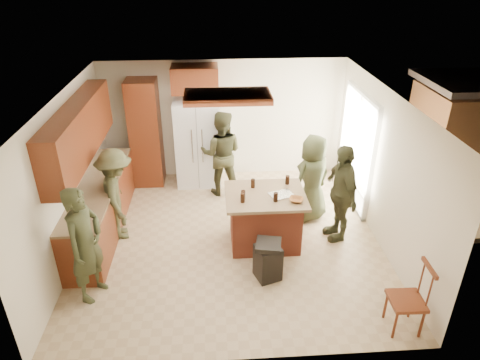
{
  "coord_description": "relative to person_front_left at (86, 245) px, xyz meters",
  "views": [
    {
      "loc": [
        -0.23,
        -6.03,
        4.32
      ],
      "look_at": [
        0.17,
        -0.05,
        1.15
      ],
      "focal_mm": 32.0,
      "sensor_mm": 36.0,
      "label": 1
    }
  ],
  "objects": [
    {
      "name": "person_behind_right",
      "position": [
        3.49,
        1.8,
        -0.05
      ],
      "size": [
        0.94,
        0.85,
        1.61
      ],
      "primitive_type": "imported",
      "rotation": [
        0.0,
        0.0,
        3.69
      ],
      "color": "#373D24",
      "rests_on": "ground"
    },
    {
      "name": "island_items",
      "position": [
        2.73,
        0.98,
        0.11
      ],
      "size": [
        1.0,
        0.75,
        0.15
      ],
      "color": "silver",
      "rests_on": "kitchen_island"
    },
    {
      "name": "room_shell",
      "position": [
        6.37,
        2.86,
        0.01
      ],
      "size": [
        8.0,
        5.2,
        5.0
      ],
      "color": "tan",
      "rests_on": "ground"
    },
    {
      "name": "kitchen_island",
      "position": [
        2.57,
        1.07,
        -0.39
      ],
      "size": [
        1.28,
        1.03,
        0.93
      ],
      "color": "#9C3E28",
      "rests_on": "ground"
    },
    {
      "name": "refrigerator",
      "position": [
        1.44,
        3.34,
        0.04
      ],
      "size": [
        0.9,
        0.76,
        1.8
      ],
      "color": "white",
      "rests_on": "ground"
    },
    {
      "name": "person_counter",
      "position": [
        0.15,
        1.45,
        -0.06
      ],
      "size": [
        0.73,
        1.13,
        1.61
      ],
      "primitive_type": "imported",
      "rotation": [
        0.0,
        0.0,
        1.83
      ],
      "color": "#3E3F24",
      "rests_on": "ground"
    },
    {
      "name": "trash_bin",
      "position": [
        2.51,
        0.19,
        -0.54
      ],
      "size": [
        0.43,
        0.43,
        0.63
      ],
      "color": "black",
      "rests_on": "ground"
    },
    {
      "name": "spindle_chair",
      "position": [
        4.15,
        -0.91,
        -0.41
      ],
      "size": [
        0.43,
        0.43,
        0.99
      ],
      "color": "maroon",
      "rests_on": "ground"
    },
    {
      "name": "person_side_right",
      "position": [
        3.83,
        1.17,
        -0.01
      ],
      "size": [
        0.64,
        1.06,
        1.7
      ],
      "primitive_type": "imported",
      "rotation": [
        0.0,
        0.0,
        -1.44
      ],
      "color": "#383A21",
      "rests_on": "ground"
    },
    {
      "name": "person_behind_left",
      "position": [
        1.92,
        2.85,
        0.0
      ],
      "size": [
        0.9,
        0.62,
        1.73
      ],
      "primitive_type": "imported",
      "rotation": [
        0.0,
        0.0,
        3.01
      ],
      "color": "#363720",
      "rests_on": "ground"
    },
    {
      "name": "left_cabinetry",
      "position": [
        -0.25,
        1.62,
        0.09
      ],
      "size": [
        0.64,
        3.0,
        2.3
      ],
      "color": "maroon",
      "rests_on": "ground"
    },
    {
      "name": "back_wall_units",
      "position": [
        0.66,
        3.42,
        0.52
      ],
      "size": [
        1.8,
        0.6,
        2.45
      ],
      "color": "maroon",
      "rests_on": "ground"
    },
    {
      "name": "person_front_left",
      "position": [
        0.0,
        0.0,
        0.0
      ],
      "size": [
        0.66,
        0.75,
        1.72
      ],
      "primitive_type": "imported",
      "rotation": [
        0.0,
        0.0,
        1.19
      ],
      "color": "#343921",
      "rests_on": "ground"
    }
  ]
}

